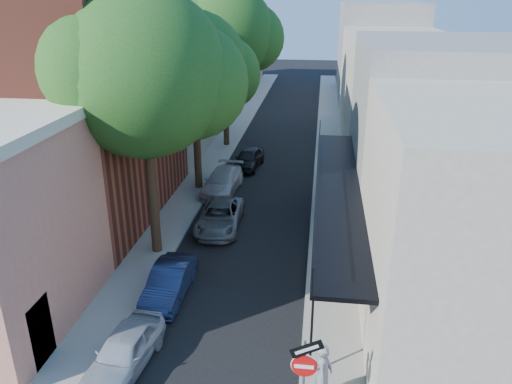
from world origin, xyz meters
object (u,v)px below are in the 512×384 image
(oak_near, at_px, (156,76))
(parked_car_d, at_px, (222,181))
(oak_mid, at_px, (201,69))
(parked_car_a, at_px, (125,351))
(sign_post, at_px, (304,369))
(pedestrian, at_px, (323,374))
(parked_car_b, at_px, (170,282))
(parked_car_e, at_px, (248,158))
(parked_car_c, at_px, (220,216))
(oak_far, at_px, (231,33))

(oak_near, bearing_deg, parked_car_d, 81.67)
(oak_mid, xyz_separation_m, parked_car_a, (0.97, -15.56, -6.43))
(sign_post, distance_m, oak_near, 12.77)
(pedestrian, bearing_deg, parked_car_b, 62.69)
(oak_near, bearing_deg, parked_car_e, 80.59)
(parked_car_b, relative_size, parked_car_c, 0.85)
(oak_mid, bearing_deg, parked_car_b, -84.02)
(parked_car_a, bearing_deg, parked_car_e, 92.99)
(oak_near, relative_size, parked_car_d, 2.54)
(oak_near, xyz_separation_m, pedestrian, (7.05, -8.35, -6.78))
(oak_mid, height_order, parked_car_c, oak_mid)
(oak_mid, height_order, pedestrian, oak_mid)
(sign_post, height_order, parked_car_e, sign_post)
(oak_far, bearing_deg, pedestrian, -74.48)
(parked_car_a, height_order, parked_car_e, parked_car_e)
(parked_car_d, distance_m, parked_car_e, 4.56)
(parked_car_a, bearing_deg, oak_mid, 99.64)
(oak_far, bearing_deg, parked_car_e, -69.16)
(parked_car_b, height_order, parked_car_c, parked_car_b)
(parked_car_b, bearing_deg, oak_near, 108.74)
(parked_car_b, bearing_deg, pedestrian, -38.31)
(parked_car_c, bearing_deg, oak_mid, 108.02)
(oak_mid, bearing_deg, parked_car_a, -86.43)
(parked_car_e, bearing_deg, sign_post, -71.10)
(oak_far, bearing_deg, parked_car_a, -87.89)
(parked_car_b, distance_m, parked_car_d, 10.96)
(parked_car_a, xyz_separation_m, parked_car_b, (0.24, 4.03, 0.00))
(oak_mid, bearing_deg, parked_car_e, 62.66)
(oak_near, xyz_separation_m, oak_mid, (-0.05, 7.97, -0.82))
(oak_mid, height_order, oak_far, oak_far)
(sign_post, xyz_separation_m, parked_car_c, (-4.63, 11.91, -1.42))
(parked_car_b, relative_size, pedestrian, 1.94)
(parked_car_e, bearing_deg, oak_far, 117.58)
(pedestrian, bearing_deg, oak_near, 51.95)
(parked_car_e, bearing_deg, parked_car_a, -86.34)
(parked_car_a, bearing_deg, sign_post, -10.77)
(parked_car_c, xyz_separation_m, pedestrian, (5.16, -10.97, 0.48))
(oak_far, distance_m, parked_car_d, 12.30)
(parked_car_b, distance_m, parked_car_c, 6.23)
(parked_car_a, xyz_separation_m, parked_car_d, (0.17, 14.99, 0.03))
(parked_car_a, relative_size, parked_car_c, 0.82)
(parked_car_c, distance_m, pedestrian, 12.13)
(oak_near, height_order, parked_car_c, oak_near)
(sign_post, relative_size, parked_car_d, 0.66)
(sign_post, height_order, oak_far, oak_far)
(parked_car_b, bearing_deg, parked_car_a, -92.63)
(parked_car_e, bearing_deg, parked_car_d, -94.42)
(oak_mid, distance_m, pedestrian, 18.77)
(parked_car_a, distance_m, parked_car_c, 10.26)
(parked_car_c, bearing_deg, parked_car_b, -98.79)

